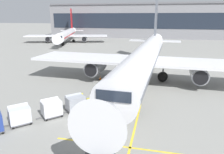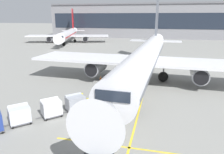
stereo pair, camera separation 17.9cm
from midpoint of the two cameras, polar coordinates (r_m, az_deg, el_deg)
The scene contains 13 objects.
ground_plane at distance 20.45m, azimuth -5.53°, elevation -14.31°, with size 600.00×600.00×0.00m, color gray.
parked_airplane at distance 34.20m, azimuth 8.66°, elevation 5.08°, with size 36.85×46.91×15.90m.
belt_loader at distance 26.36m, azimuth -2.51°, elevation -5.08°, with size 4.56×4.80×2.85m.
baggage_cart_lead at distance 24.28m, azimuth -9.95°, elevation -6.81°, with size 2.54×2.55×1.91m.
baggage_cart_second at distance 23.65m, azimuth -16.08°, elevation -7.85°, with size 2.54×2.55×1.91m.
baggage_cart_third at distance 23.13m, azimuth -23.67°, elevation -9.15°, with size 2.54×2.55×1.91m.
ground_crew_by_loader at distance 25.21m, azimuth -8.12°, elevation -5.86°, with size 0.57×0.26×1.74m.
ground_crew_by_carts at distance 24.86m, azimuth -3.07°, elevation -6.03°, with size 0.56×0.33×1.74m.
safety_cone_engine_keepout at distance 36.01m, azimuth -3.29°, elevation -0.19°, with size 0.58×0.58×0.66m.
apron_guidance_line_lead_in at distance 34.32m, azimuth 8.84°, elevation -1.73°, with size 0.20×110.00×0.01m.
apron_guidance_line_stop_bar at distance 18.34m, azimuth 3.32°, elevation -18.13°, with size 12.00×0.20×0.01m.
terminal_building at distance 112.66m, azimuth 17.12°, elevation 14.10°, with size 127.49×17.14×16.43m.
distant_airplane at distance 90.31m, azimuth -12.01°, elevation 11.02°, with size 33.23×41.01×13.83m.
Camera 1 is at (5.66, -16.76, 10.24)m, focal length 34.29 mm.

